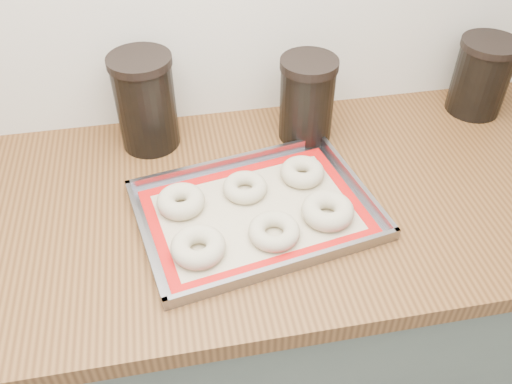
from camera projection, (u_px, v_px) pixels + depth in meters
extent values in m
cube|color=#596559|center=(328.00, 315.00, 1.47)|extent=(3.00, 0.65, 0.86)
cube|color=brown|center=(347.00, 192.00, 1.17)|extent=(3.06, 0.68, 0.04)
cube|color=gray|center=(256.00, 213.00, 1.09)|extent=(0.51, 0.41, 0.00)
cube|color=gray|center=(230.00, 162.00, 1.19)|extent=(0.45, 0.09, 0.02)
cube|color=gray|center=(288.00, 267.00, 0.97)|extent=(0.45, 0.09, 0.02)
cube|color=gray|center=(145.00, 239.00, 1.02)|extent=(0.07, 0.33, 0.02)
cube|color=gray|center=(355.00, 182.00, 1.14)|extent=(0.07, 0.33, 0.02)
cube|color=#C6B793|center=(256.00, 212.00, 1.09)|extent=(0.47, 0.36, 0.00)
cube|color=red|center=(234.00, 172.00, 1.18)|extent=(0.42, 0.10, 0.00)
cube|color=red|center=(282.00, 259.00, 0.99)|extent=(0.42, 0.10, 0.00)
cube|color=red|center=(159.00, 238.00, 1.03)|extent=(0.07, 0.25, 0.00)
cube|color=red|center=(344.00, 188.00, 1.14)|extent=(0.07, 0.25, 0.00)
torus|color=beige|center=(198.00, 247.00, 0.99)|extent=(0.13, 0.13, 0.04)
torus|color=beige|center=(274.00, 231.00, 1.03)|extent=(0.11, 0.11, 0.03)
torus|color=beige|center=(328.00, 211.00, 1.06)|extent=(0.13, 0.13, 0.04)
torus|color=beige|center=(181.00, 201.00, 1.09)|extent=(0.13, 0.13, 0.04)
torus|color=beige|center=(245.00, 187.00, 1.12)|extent=(0.12, 0.12, 0.03)
torus|color=beige|center=(302.00, 172.00, 1.16)|extent=(0.11, 0.11, 0.03)
cylinder|color=black|center=(146.00, 106.00, 1.20)|extent=(0.13, 0.13, 0.20)
cylinder|color=black|center=(139.00, 61.00, 1.13)|extent=(0.14, 0.14, 0.02)
cylinder|color=black|center=(307.00, 103.00, 1.23)|extent=(0.12, 0.12, 0.18)
cylinder|color=black|center=(309.00, 64.00, 1.17)|extent=(0.13, 0.13, 0.02)
cylinder|color=black|center=(480.00, 80.00, 1.32)|extent=(0.13, 0.13, 0.17)
cylinder|color=black|center=(492.00, 44.00, 1.26)|extent=(0.14, 0.14, 0.02)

